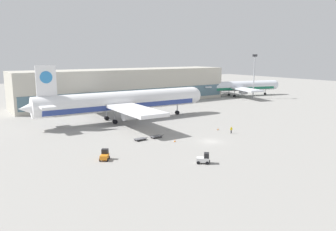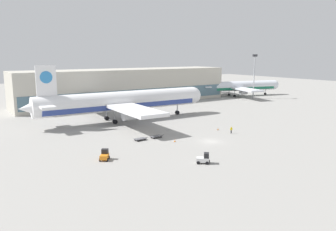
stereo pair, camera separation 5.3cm
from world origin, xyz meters
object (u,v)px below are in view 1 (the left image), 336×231
airplane_main (121,102)px  traffic_cone_near (175,140)px  airplane_distant (237,86)px  baggage_dolly_lead (140,139)px  baggage_tug_foreground (204,159)px  ground_crew_near (231,129)px  baggage_dolly_second (156,136)px  traffic_cone_far (218,129)px  baggage_tug_mid (105,155)px  light_mast (254,73)px

airplane_main → traffic_cone_near: size_ratio=79.80×
airplane_distant → baggage_dolly_lead: (-80.30, -47.93, -4.30)m
baggage_tug_foreground → ground_crew_near: baggage_tug_foreground is taller
traffic_cone_near → airplane_main: bearing=89.0°
baggage_dolly_second → ground_crew_near: (18.28, -6.80, 0.66)m
airplane_main → traffic_cone_far: (16.05, -25.57, -5.53)m
baggage_dolly_lead → traffic_cone_far: traffic_cone_far is taller
ground_crew_near → baggage_dolly_lead: bearing=-170.8°
baggage_tug_mid → airplane_main: bearing=4.1°
light_mast → baggage_tug_mid: (-93.06, -46.50, -10.91)m
baggage_dolly_lead → airplane_main: bearing=69.6°
light_mast → baggage_dolly_second: light_mast is taller
baggage_dolly_lead → light_mast: bearing=20.0°
ground_crew_near → airplane_distant: bearing=69.5°
baggage_tug_foreground → baggage_dolly_second: bearing=123.2°
traffic_cone_far → light_mast: bearing=34.4°
baggage_tug_mid → ground_crew_near: baggage_tug_mid is taller
light_mast → baggage_dolly_second: (-76.01, -37.63, -11.40)m
baggage_tug_foreground → traffic_cone_near: baggage_tug_foreground is taller
baggage_tug_foreground → baggage_dolly_lead: 21.09m
ground_crew_near → baggage_dolly_second: bearing=-174.5°
baggage_dolly_second → traffic_cone_far: size_ratio=5.99×
baggage_tug_foreground → light_mast: bearing=77.2°
baggage_tug_foreground → traffic_cone_near: size_ratio=3.82×
light_mast → baggage_tug_foreground: light_mast is taller
light_mast → baggage_dolly_second: 85.58m
baggage_dolly_lead → traffic_cone_near: size_ratio=5.16×
airplane_distant → traffic_cone_far: 76.55m
baggage_tug_foreground → traffic_cone_far: (20.81, 18.95, -0.57)m
light_mast → airplane_distant: 12.52m
airplane_main → ground_crew_near: size_ratio=32.79×
airplane_distant → ground_crew_near: (-57.63, -54.75, -3.65)m
traffic_cone_near → baggage_dolly_second: bearing=105.4°
baggage_tug_mid → light_mast: bearing=-28.8°
traffic_cone_far → ground_crew_near: bearing=-87.9°
airplane_distant → traffic_cone_far: bearing=-125.0°
baggage_dolly_lead → traffic_cone_far: bearing=-10.4°
baggage_tug_mid → baggage_dolly_lead: (12.65, 8.89, -0.49)m
light_mast → airplane_main: size_ratio=0.34×
baggage_tug_foreground → baggage_dolly_second: 21.18m
baggage_dolly_lead → baggage_dolly_second: (4.40, -0.02, 0.00)m
light_mast → baggage_tug_mid: 104.60m
baggage_tug_foreground → baggage_tug_mid: size_ratio=0.99×
light_mast → baggage_tug_foreground: size_ratio=7.21×
light_mast → baggage_dolly_lead: (-80.41, -37.62, -11.40)m
light_mast → airplane_distant: (-0.10, 10.31, -7.10)m
light_mast → traffic_cone_far: (-57.91, -39.68, -11.48)m
light_mast → traffic_cone_near: (-74.45, -43.29, -11.43)m
airplane_main → baggage_tug_foreground: size_ratio=20.91×
baggage_dolly_second → ground_crew_near: 19.51m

